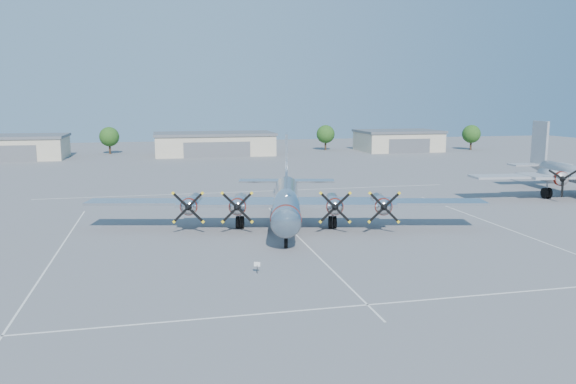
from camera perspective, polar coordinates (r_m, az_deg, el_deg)
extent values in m
plane|color=#5D5D5F|center=(57.94, 0.30, -3.86)|extent=(260.00, 260.00, 0.00)
cube|color=silver|center=(52.45, -22.58, -6.00)|extent=(0.15, 40.00, 0.01)
cube|color=silver|center=(53.22, 1.53, -5.05)|extent=(0.15, 40.00, 0.01)
cube|color=silver|center=(62.31, 21.57, -3.58)|extent=(0.15, 40.00, 0.01)
cube|color=silver|center=(37.74, 8.08, -11.28)|extent=(60.00, 0.15, 0.01)
cube|color=silver|center=(82.02, -3.68, 0.05)|extent=(60.00, 0.15, 0.01)
cube|color=#BBAF94|center=(141.06, -26.06, 4.00)|extent=(22.00, 14.00, 4.80)
cube|color=slate|center=(140.88, -26.14, 5.09)|extent=(22.60, 14.60, 0.60)
cube|color=slate|center=(134.28, -26.71, 3.47)|extent=(12.10, 0.20, 3.60)
cube|color=#BBAF94|center=(137.95, -7.50, 4.77)|extent=(28.00, 14.00, 4.80)
cube|color=slate|center=(137.76, -7.53, 5.89)|extent=(28.60, 14.60, 0.60)
cube|color=slate|center=(131.01, -7.20, 4.27)|extent=(15.40, 0.20, 3.60)
cube|color=#BBAF94|center=(150.23, 11.11, 5.05)|extent=(20.00, 14.00, 4.80)
cube|color=slate|center=(150.05, 11.15, 6.07)|extent=(20.60, 14.60, 0.60)
cube|color=slate|center=(143.88, 12.24, 4.59)|extent=(11.00, 0.20, 3.60)
cylinder|color=#382619|center=(145.91, -17.65, 4.27)|extent=(0.50, 0.50, 2.80)
sphere|color=#1C4915|center=(145.71, -17.70, 5.38)|extent=(4.80, 4.80, 4.80)
cylinder|color=#382619|center=(149.68, 3.83, 4.80)|extent=(0.50, 0.50, 2.80)
sphere|color=#1C4915|center=(149.48, 3.84, 5.89)|extent=(4.80, 4.80, 4.80)
cylinder|color=#382619|center=(157.74, 18.08, 4.59)|extent=(0.50, 0.50, 2.80)
sphere|color=#1C4915|center=(157.55, 18.13, 5.62)|extent=(4.80, 4.80, 4.80)
cylinder|color=black|center=(43.68, -3.15, -7.83)|extent=(0.05, 0.05, 0.70)
cube|color=white|center=(43.56, -3.16, -7.33)|extent=(0.46, 0.20, 0.35)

